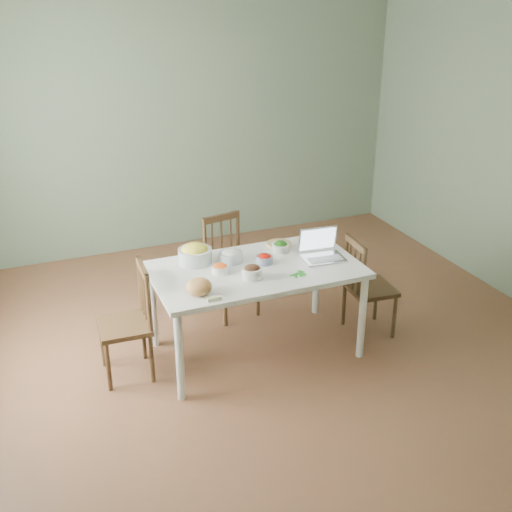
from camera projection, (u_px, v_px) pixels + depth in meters
name	position (u px, v px, depth m)	size (l,w,h in m)	color
floor	(274.00, 346.00, 5.38)	(5.00, 5.00, 0.00)	brown
ceiling	(278.00, 5.00, 4.28)	(5.00, 5.00, 0.00)	white
wall_back	(184.00, 128.00, 6.94)	(5.00, 0.00, 2.70)	slate
wall_front	(510.00, 367.00, 2.71)	(5.00, 0.00, 2.70)	slate
dining_table	(256.00, 310.00, 5.16)	(1.64, 0.92, 0.77)	white
chair_far	(232.00, 268.00, 5.72)	(0.41, 0.39, 0.92)	#342013
chair_left	(124.00, 323.00, 4.82)	(0.41, 0.39, 0.92)	#342013
chair_right	(371.00, 286.00, 5.43)	(0.39, 0.37, 0.89)	#342013
bread_boule	(199.00, 287.00, 4.56)	(0.19, 0.19, 0.12)	tan
butter_stick	(214.00, 299.00, 4.49)	(0.10, 0.03, 0.03)	beige
bowl_squash	(195.00, 253.00, 5.06)	(0.27, 0.27, 0.16)	yellow
bowl_carrot	(220.00, 268.00, 4.90)	(0.14, 0.14, 0.08)	red
bowl_onion	(231.00, 255.00, 5.09)	(0.19, 0.19, 0.10)	white
bowl_mushroom	(252.00, 272.00, 4.81)	(0.16, 0.16, 0.10)	#4C2E1B
bowl_redpep	(265.00, 259.00, 5.06)	(0.13, 0.13, 0.08)	#BB1100
bowl_broccoli	(281.00, 246.00, 5.27)	(0.14, 0.14, 0.09)	#173414
flatbread	(279.00, 244.00, 5.41)	(0.22, 0.22, 0.02)	tan
basil_bunch	(297.00, 273.00, 4.88)	(0.17, 0.17, 0.02)	#167C21
laptop	(324.00, 246.00, 5.10)	(0.33, 0.27, 0.23)	silver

